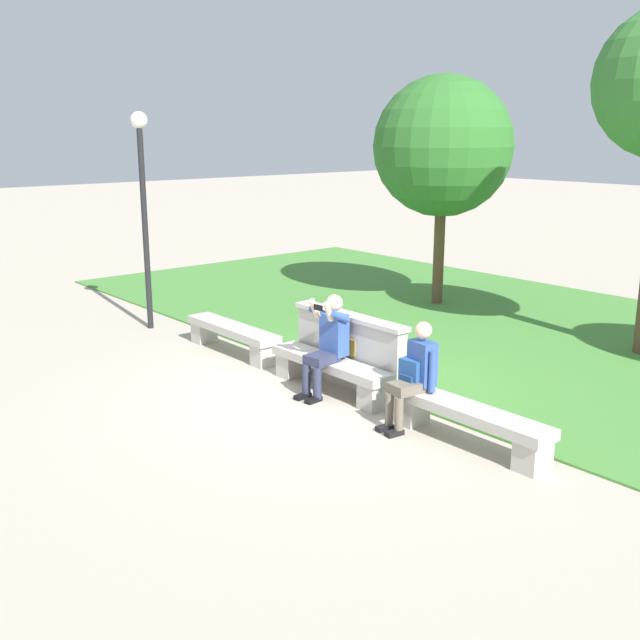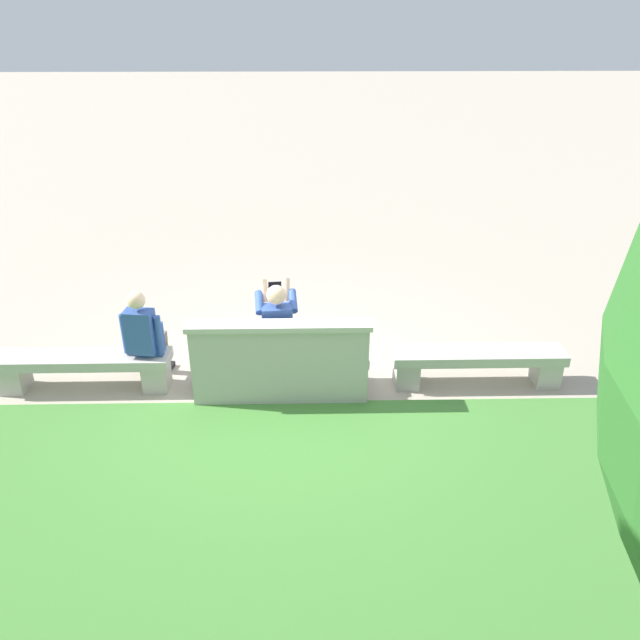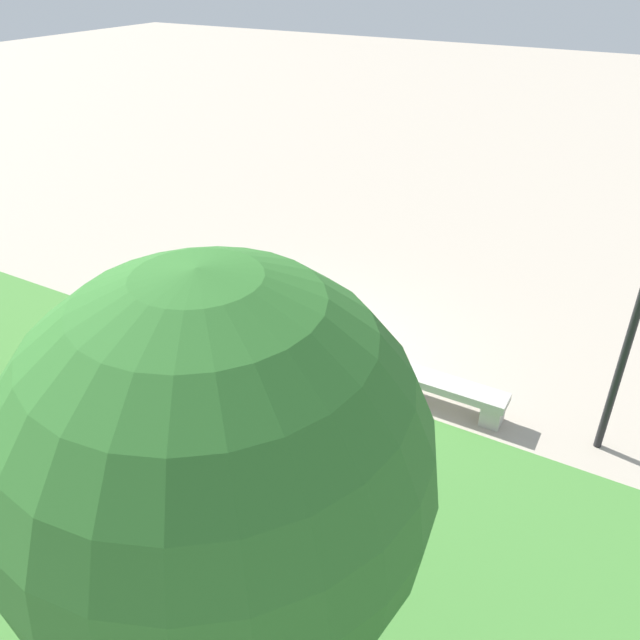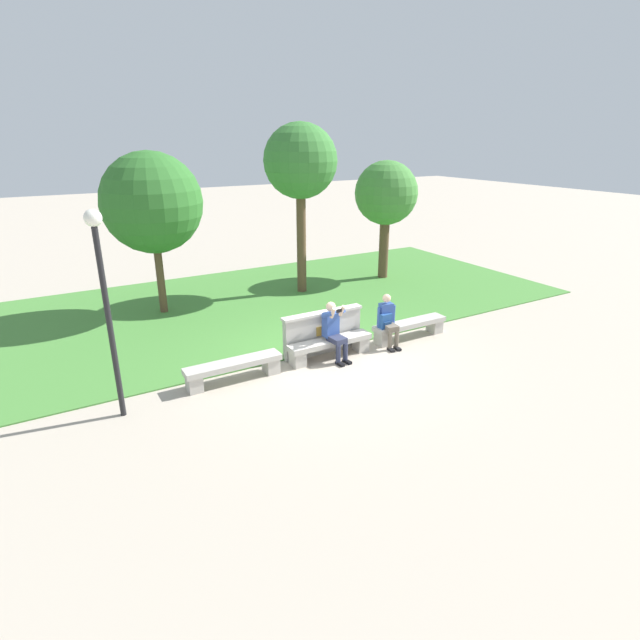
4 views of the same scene
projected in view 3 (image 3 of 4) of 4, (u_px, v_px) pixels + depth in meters
name	position (u px, v px, depth m)	size (l,w,h in m)	color
ground_plane	(302.00, 360.00, 10.21)	(80.00, 80.00, 0.00)	#B2A593
grass_strip	(99.00, 552.00, 6.94)	(18.65, 8.00, 0.03)	#478438
bench_main	(437.00, 388.00, 9.07)	(2.03, 0.40, 0.45)	#B7B2A8
bench_near	(302.00, 345.00, 10.06)	(2.03, 0.40, 0.45)	#B7B2A8
bench_mid	(190.00, 309.00, 11.05)	(2.03, 0.40, 0.45)	#B7B2A8
backrest_wall_with_plaque	(290.00, 343.00, 9.70)	(2.02, 0.24, 1.01)	#B7B2A8
person_photographer	(301.00, 319.00, 9.91)	(0.50, 0.75, 1.32)	black
person_distant	(225.00, 300.00, 10.59)	(0.48, 0.70, 1.26)	black
backpack	(227.00, 304.00, 10.56)	(0.28, 0.24, 0.43)	#234C8C
tree_right_background	(218.00, 466.00, 3.81)	(2.67, 2.67, 4.43)	brown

